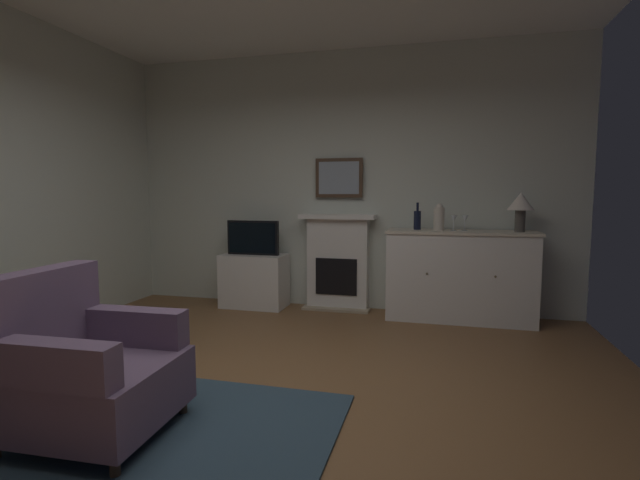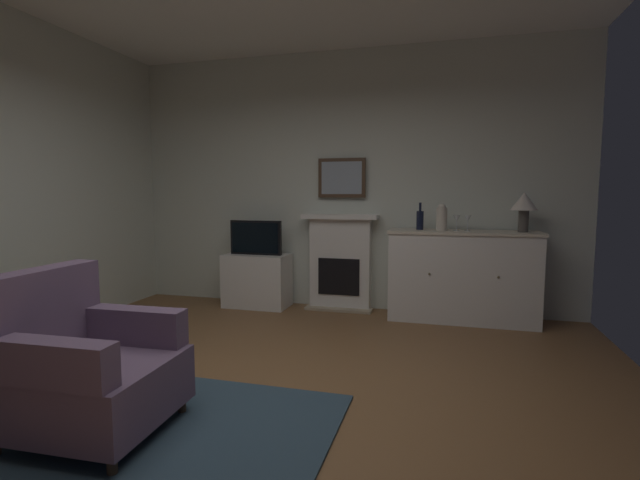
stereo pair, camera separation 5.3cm
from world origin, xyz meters
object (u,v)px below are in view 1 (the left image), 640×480
fireplace_unit (338,262)px  wine_glass_center (465,219)px  armchair (85,368)px  framed_picture (339,178)px  table_lamp (521,204)px  tv_cabinet (254,281)px  tv_set (253,238)px  potted_plant_fern (36,324)px  sideboard_cabinet (459,276)px  wine_bottle (417,220)px  wine_glass_left (454,219)px  vase_decorative (439,217)px

fireplace_unit → wine_glass_center: wine_glass_center is taller
wine_glass_center → armchair: size_ratio=0.18×
fireplace_unit → framed_picture: (0.00, 0.05, 0.97)m
table_lamp → wine_glass_center: 0.56m
tv_cabinet → table_lamp: bearing=-0.3°
tv_set → potted_plant_fern: (-1.13, -1.95, -0.57)m
sideboard_cabinet → tv_cabinet: 2.33m
sideboard_cabinet → potted_plant_fern: 3.98m
wine_glass_center → potted_plant_fern: (-3.49, -1.94, -0.82)m
fireplace_unit → wine_bottle: (0.90, -0.14, 0.51)m
fireplace_unit → tv_cabinet: 1.02m
table_lamp → tv_cabinet: bearing=179.7°
wine_bottle → wine_glass_center: 0.49m
wine_bottle → armchair: bearing=-118.9°
potted_plant_fern → armchair: (1.36, -0.99, 0.13)m
sideboard_cabinet → wine_glass_left: size_ratio=9.25×
tv_cabinet → potted_plant_fern: size_ratio=1.74×
fireplace_unit → potted_plant_fern: size_ratio=2.56×
framed_picture → vase_decorative: size_ratio=1.96×
sideboard_cabinet → armchair: bearing=-125.5°
fireplace_unit → wine_bottle: wine_bottle is taller
framed_picture → sideboard_cabinet: 1.72m
fireplace_unit → framed_picture: bearing=90.0°
framed_picture → wine_glass_left: bearing=-11.6°
tv_set → armchair: bearing=-85.6°
framed_picture → wine_glass_center: 1.47m
wine_bottle → tv_cabinet: bearing=-179.2°
wine_glass_left → vase_decorative: vase_decorative is taller
table_lamp → wine_glass_left: 0.66m
potted_plant_fern → sideboard_cabinet: bearing=29.5°
sideboard_cabinet → armchair: 3.62m
fireplace_unit → vase_decorative: 1.27m
sideboard_cabinet → table_lamp: size_ratio=3.81×
framed_picture → table_lamp: size_ratio=1.38×
vase_decorative → potted_plant_fern: (-3.23, -1.90, -0.84)m
framed_picture → wine_glass_left: framed_picture is taller
tv_cabinet → potted_plant_fern: bearing=-119.9°
wine_glass_left → tv_set: wine_glass_left is taller
fireplace_unit → wine_bottle: size_ratio=3.79×
potted_plant_fern → table_lamp: bearing=25.9°
fireplace_unit → tv_set: bearing=-169.2°
tv_cabinet → armchair: size_ratio=0.82×
wine_glass_left → potted_plant_fern: wine_glass_left is taller
wine_glass_left → tv_set: bearing=179.2°
sideboard_cabinet → vase_decorative: 0.66m
table_lamp → potted_plant_fern: 4.58m
wine_bottle → wine_glass_center: bearing=-6.5°
potted_plant_fern → tv_set: bearing=59.8°
potted_plant_fern → armchair: 1.69m
vase_decorative → armchair: (-1.87, -2.90, -0.71)m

